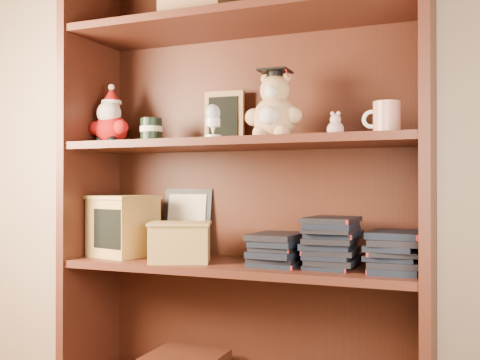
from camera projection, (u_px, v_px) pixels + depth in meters
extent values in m
cube|color=tan|center=(284.00, 59.00, 1.98)|extent=(3.00, 0.04, 2.50)
cube|color=#492014|center=(92.00, 186.00, 2.05)|extent=(0.03, 0.35, 1.60)
cube|color=#492014|center=(428.00, 186.00, 1.61)|extent=(0.03, 0.35, 1.60)
cube|color=#431D12|center=(257.00, 186.00, 1.98)|extent=(1.20, 0.02, 1.60)
cube|color=#492014|center=(240.00, 22.00, 1.84)|extent=(1.14, 0.33, 0.02)
cube|color=#9E7547|center=(199.00, 5.00, 1.89)|extent=(0.22, 0.18, 0.12)
cube|color=#492014|center=(240.00, 267.00, 1.83)|extent=(1.14, 0.33, 0.02)
cube|color=#492014|center=(240.00, 144.00, 1.83)|extent=(1.14, 0.33, 0.02)
sphere|color=#A50F0F|center=(111.00, 130.00, 2.02)|extent=(0.12, 0.12, 0.12)
sphere|color=#A50F0F|center=(96.00, 128.00, 2.02)|extent=(0.05, 0.05, 0.05)
sphere|color=#A50F0F|center=(121.00, 127.00, 1.98)|extent=(0.05, 0.05, 0.05)
sphere|color=black|center=(101.00, 141.00, 2.00)|extent=(0.04, 0.04, 0.04)
sphere|color=black|center=(112.00, 140.00, 1.98)|extent=(0.04, 0.04, 0.04)
sphere|color=white|center=(109.00, 113.00, 2.01)|extent=(0.09, 0.09, 0.09)
sphere|color=#D8B293|center=(111.00, 108.00, 2.02)|extent=(0.06, 0.06, 0.06)
cone|color=#A50F0F|center=(111.00, 95.00, 2.02)|extent=(0.07, 0.07, 0.06)
sphere|color=white|center=(111.00, 87.00, 2.02)|extent=(0.02, 0.02, 0.02)
cylinder|color=white|center=(111.00, 102.00, 2.02)|extent=(0.07, 0.07, 0.01)
cylinder|color=black|center=(151.00, 131.00, 1.96)|extent=(0.08, 0.08, 0.09)
cylinder|color=beige|center=(151.00, 129.00, 1.96)|extent=(0.08, 0.08, 0.02)
cube|color=#9E7547|center=(224.00, 117.00, 1.98)|extent=(0.14, 0.03, 0.18)
cube|color=black|center=(223.00, 117.00, 1.97)|extent=(0.11, 0.01, 0.14)
cube|color=#9E7547|center=(228.00, 140.00, 2.01)|extent=(0.07, 0.07, 0.01)
cylinder|color=white|center=(213.00, 137.00, 1.79)|extent=(0.05, 0.05, 0.01)
cone|color=white|center=(213.00, 130.00, 1.79)|extent=(0.02, 0.02, 0.04)
cylinder|color=white|center=(213.00, 123.00, 1.79)|extent=(0.05, 0.05, 0.03)
ellipsoid|color=#A9BACD|center=(213.00, 113.00, 1.79)|extent=(0.05, 0.05, 0.06)
sphere|color=tan|center=(275.00, 119.00, 1.79)|extent=(0.14, 0.14, 0.14)
sphere|color=white|center=(269.00, 116.00, 1.73)|extent=(0.06, 0.06, 0.06)
sphere|color=tan|center=(254.00, 117.00, 1.79)|extent=(0.06, 0.06, 0.06)
sphere|color=tan|center=(293.00, 115.00, 1.74)|extent=(0.06, 0.06, 0.06)
sphere|color=tan|center=(260.00, 133.00, 1.76)|extent=(0.05, 0.05, 0.05)
sphere|color=tan|center=(282.00, 132.00, 1.74)|extent=(0.05, 0.05, 0.05)
sphere|color=tan|center=(275.00, 90.00, 1.79)|extent=(0.10, 0.10, 0.10)
sphere|color=white|center=(271.00, 92.00, 1.75)|extent=(0.04, 0.04, 0.04)
sphere|color=tan|center=(266.00, 79.00, 1.81)|extent=(0.03, 0.03, 0.03)
sphere|color=tan|center=(287.00, 78.00, 1.78)|extent=(0.03, 0.03, 0.03)
cylinder|color=black|center=(275.00, 75.00, 1.79)|extent=(0.04, 0.04, 0.02)
cube|color=black|center=(275.00, 71.00, 1.79)|extent=(0.10, 0.10, 0.01)
cylinder|color=#A50F0F|center=(287.00, 72.00, 1.75)|extent=(0.00, 0.05, 0.03)
sphere|color=#D0A2A1|center=(335.00, 130.00, 1.71)|extent=(0.05, 0.05, 0.05)
sphere|color=#D0A2A1|center=(335.00, 120.00, 1.72)|extent=(0.03, 0.03, 0.03)
sphere|color=#D0A2A1|center=(332.00, 114.00, 1.72)|extent=(0.01, 0.01, 0.01)
sphere|color=#D0A2A1|center=(338.00, 113.00, 1.71)|extent=(0.01, 0.01, 0.01)
cylinder|color=silver|center=(387.00, 119.00, 1.66)|extent=(0.08, 0.08, 0.10)
torus|color=white|center=(371.00, 119.00, 1.67)|extent=(0.06, 0.01, 0.06)
cube|color=black|center=(187.00, 221.00, 2.06)|extent=(0.19, 0.05, 0.24)
cube|color=beige|center=(186.00, 222.00, 2.05)|extent=(0.15, 0.03, 0.20)
cube|color=#B29049|center=(123.00, 227.00, 2.00)|extent=(0.23, 0.23, 0.21)
cube|color=black|center=(107.00, 229.00, 1.91)|extent=(0.13, 0.04, 0.14)
cube|color=#B29049|center=(123.00, 197.00, 2.00)|extent=(0.24, 0.24, 0.01)
cube|color=#B29049|center=(180.00, 243.00, 1.84)|extent=(0.23, 0.19, 0.12)
cube|color=black|center=(170.00, 245.00, 1.77)|extent=(0.13, 0.06, 0.08)
cube|color=#B29049|center=(180.00, 224.00, 1.84)|extent=(0.24, 0.21, 0.01)
cube|color=black|center=(278.00, 262.00, 1.78)|extent=(0.14, 0.20, 0.02)
cube|color=black|center=(278.00, 257.00, 1.78)|extent=(0.14, 0.20, 0.02)
cube|color=black|center=(278.00, 252.00, 1.78)|extent=(0.14, 0.20, 0.02)
cube|color=black|center=(278.00, 247.00, 1.78)|extent=(0.14, 0.20, 0.02)
cube|color=black|center=(278.00, 242.00, 1.78)|extent=(0.14, 0.20, 0.02)
cube|color=black|center=(278.00, 237.00, 1.78)|extent=(0.14, 0.20, 0.02)
cube|color=black|center=(330.00, 265.00, 1.72)|extent=(0.14, 0.20, 0.02)
cube|color=black|center=(330.00, 260.00, 1.72)|extent=(0.14, 0.20, 0.02)
cube|color=black|center=(330.00, 255.00, 1.72)|extent=(0.14, 0.20, 0.02)
cube|color=black|center=(330.00, 249.00, 1.72)|extent=(0.14, 0.20, 0.02)
cube|color=black|center=(330.00, 244.00, 1.72)|extent=(0.14, 0.20, 0.02)
cube|color=black|center=(330.00, 239.00, 1.72)|extent=(0.14, 0.20, 0.02)
cube|color=black|center=(330.00, 234.00, 1.72)|extent=(0.14, 0.20, 0.02)
cube|color=black|center=(330.00, 229.00, 1.72)|extent=(0.14, 0.20, 0.02)
cube|color=black|center=(330.00, 223.00, 1.72)|extent=(0.14, 0.20, 0.02)
cube|color=black|center=(330.00, 218.00, 1.72)|extent=(0.14, 0.20, 0.02)
cube|color=black|center=(394.00, 269.00, 1.65)|extent=(0.14, 0.20, 0.02)
cube|color=black|center=(394.00, 263.00, 1.65)|extent=(0.14, 0.20, 0.02)
cube|color=black|center=(394.00, 258.00, 1.65)|extent=(0.14, 0.20, 0.02)
cube|color=black|center=(394.00, 252.00, 1.65)|extent=(0.14, 0.20, 0.02)
cube|color=black|center=(394.00, 247.00, 1.65)|extent=(0.14, 0.20, 0.02)
cube|color=black|center=(394.00, 241.00, 1.65)|extent=(0.14, 0.20, 0.02)
cube|color=black|center=(394.00, 236.00, 1.65)|extent=(0.14, 0.20, 0.02)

